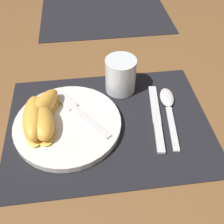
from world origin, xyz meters
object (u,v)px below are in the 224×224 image
(fork, at_px, (76,110))
(citrus_wedge_2, at_px, (41,121))
(citrus_wedge_0, at_px, (42,109))
(spoon, at_px, (168,105))
(citrus_wedge_1, at_px, (34,117))
(knife, at_px, (156,118))
(plate, at_px, (68,123))
(juice_glass, at_px, (120,77))

(fork, height_order, citrus_wedge_2, citrus_wedge_2)
(fork, xyz_separation_m, citrus_wedge_0, (-0.07, -0.00, 0.02))
(spoon, bearing_deg, citrus_wedge_1, -174.60)
(knife, relative_size, fork, 1.24)
(citrus_wedge_0, distance_m, citrus_wedge_1, 0.03)
(spoon, bearing_deg, fork, -179.66)
(spoon, bearing_deg, plate, -172.66)
(plate, height_order, citrus_wedge_1, citrus_wedge_1)
(citrus_wedge_0, bearing_deg, citrus_wedge_2, -89.25)
(knife, bearing_deg, citrus_wedge_2, -179.11)
(juice_glass, bearing_deg, citrus_wedge_2, -147.81)
(fork, bearing_deg, juice_glass, 34.50)
(plate, xyz_separation_m, citrus_wedge_0, (-0.05, 0.02, 0.03))
(citrus_wedge_0, relative_size, citrus_wedge_1, 0.99)
(citrus_wedge_0, bearing_deg, juice_glass, 23.95)
(fork, relative_size, citrus_wedge_2, 1.32)
(citrus_wedge_2, bearing_deg, juice_glass, 32.19)
(spoon, distance_m, citrus_wedge_1, 0.31)
(knife, distance_m, spoon, 0.05)
(juice_glass, relative_size, spoon, 0.46)
(spoon, height_order, citrus_wedge_2, citrus_wedge_2)
(juice_glass, distance_m, citrus_wedge_2, 0.22)
(juice_glass, height_order, citrus_wedge_2, juice_glass)
(knife, bearing_deg, plate, 178.39)
(spoon, distance_m, citrus_wedge_0, 0.30)
(spoon, height_order, fork, fork)
(plate, relative_size, citrus_wedge_0, 1.84)
(plate, height_order, citrus_wedge_2, citrus_wedge_2)
(citrus_wedge_0, distance_m, citrus_wedge_2, 0.03)
(plate, bearing_deg, fork, 55.56)
(plate, bearing_deg, spoon, 7.34)
(juice_glass, xyz_separation_m, spoon, (0.11, -0.08, -0.03))
(fork, bearing_deg, citrus_wedge_1, -162.47)
(juice_glass, xyz_separation_m, citrus_wedge_0, (-0.19, -0.08, -0.00))
(knife, distance_m, citrus_wedge_0, 0.26)
(spoon, relative_size, citrus_wedge_0, 1.49)
(plate, distance_m, knife, 0.20)
(juice_glass, relative_size, citrus_wedge_1, 0.68)
(fork, bearing_deg, knife, -10.98)
(juice_glass, relative_size, citrus_wedge_0, 0.68)
(knife, bearing_deg, citrus_wedge_0, 173.18)
(citrus_wedge_0, bearing_deg, plate, -25.14)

